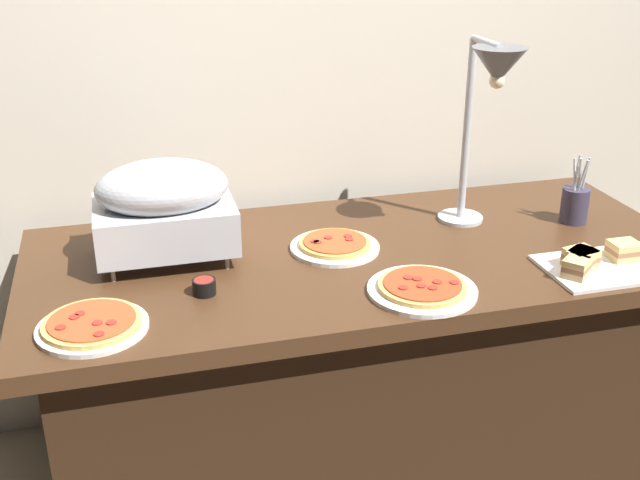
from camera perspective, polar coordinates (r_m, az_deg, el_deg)
name	(u,v)px	position (r m, az deg, el deg)	size (l,w,h in m)	color
ground_plane	(358,464)	(2.63, 2.77, -16.07)	(8.00, 8.00, 0.00)	brown
back_wall	(318,64)	(2.55, -0.17, 12.75)	(4.40, 0.04, 2.40)	beige
buffet_table	(360,363)	(2.41, 2.95, -8.98)	(1.90, 0.84, 0.76)	#422816
chafing_dish	(164,205)	(2.17, -11.37, 2.50)	(0.38, 0.28, 0.28)	#B7BABF
heat_lamp	(491,87)	(2.25, 12.40, 10.87)	(0.15, 0.30, 0.57)	#B7BABF
pizza_plate_front	(335,245)	(2.23, 1.09, -0.40)	(0.26, 0.26, 0.03)	white
pizza_plate_center	(92,325)	(1.90, -16.32, -5.99)	(0.26, 0.26, 0.03)	white
pizza_plate_raised_stand	(422,288)	(2.01, 7.49, -3.52)	(0.28, 0.28, 0.03)	white
sandwich_platter	(600,262)	(2.24, 19.78, -1.53)	(0.36, 0.23, 0.06)	white
sauce_cup_near	(204,286)	(2.00, -8.48, -3.36)	(0.06, 0.06, 0.04)	black
utensil_holder	(575,204)	(2.54, 18.14, 2.53)	(0.08, 0.08, 0.21)	#383347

